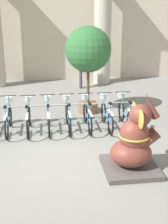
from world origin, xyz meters
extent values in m
plane|color=slate|center=(0.00, 0.00, 0.00)|extent=(60.00, 60.00, 0.00)
cube|color=#BCB29E|center=(0.00, 8.60, 3.00)|extent=(20.00, 0.20, 6.00)
cylinder|color=#ADA899|center=(2.47, 7.60, 2.50)|extent=(0.79, 0.79, 5.00)
cylinder|color=gray|center=(2.40, 1.95, 0.38)|extent=(0.05, 0.05, 0.75)
cylinder|color=gray|center=(-0.22, 1.95, 0.75)|extent=(5.34, 0.04, 0.04)
torus|color=black|center=(-1.41, 2.35, 0.34)|extent=(0.05, 0.68, 0.68)
torus|color=black|center=(-1.41, 1.28, 0.34)|extent=(0.05, 0.68, 0.68)
cube|color=#338CC6|center=(-1.41, 1.81, 0.39)|extent=(0.04, 0.96, 0.04)
cube|color=silver|center=(-1.41, 1.28, 0.69)|extent=(0.06, 0.56, 0.03)
cylinder|color=#338CC6|center=(-1.41, 1.38, 0.63)|extent=(0.03, 0.03, 0.58)
cube|color=black|center=(-1.41, 1.38, 0.93)|extent=(0.08, 0.18, 0.04)
cylinder|color=#338CC6|center=(-1.41, 2.31, 0.67)|extent=(0.03, 0.03, 0.65)
cylinder|color=black|center=(-1.41, 2.31, 0.99)|extent=(0.48, 0.03, 0.03)
cube|color=silver|center=(-1.41, 2.41, 0.85)|extent=(0.20, 0.16, 0.14)
torus|color=black|center=(-0.82, 2.29, 0.34)|extent=(0.05, 0.68, 0.68)
torus|color=black|center=(-0.82, 1.23, 0.34)|extent=(0.05, 0.68, 0.68)
cube|color=#338CC6|center=(-0.82, 1.76, 0.39)|extent=(0.04, 0.96, 0.04)
cube|color=silver|center=(-0.82, 1.23, 0.69)|extent=(0.06, 0.56, 0.03)
cylinder|color=#338CC6|center=(-0.82, 1.33, 0.63)|extent=(0.03, 0.03, 0.58)
cube|color=black|center=(-0.82, 1.33, 0.93)|extent=(0.08, 0.18, 0.04)
cylinder|color=#338CC6|center=(-0.82, 2.25, 0.67)|extent=(0.03, 0.03, 0.65)
cylinder|color=black|center=(-0.82, 2.25, 0.99)|extent=(0.48, 0.03, 0.03)
cube|color=silver|center=(-0.82, 2.35, 0.85)|extent=(0.20, 0.16, 0.14)
torus|color=black|center=(-0.22, 2.31, 0.34)|extent=(0.05, 0.68, 0.68)
torus|color=black|center=(-0.22, 1.24, 0.34)|extent=(0.05, 0.68, 0.68)
cube|color=#338CC6|center=(-0.22, 1.78, 0.39)|extent=(0.04, 0.96, 0.04)
cube|color=silver|center=(-0.22, 1.24, 0.69)|extent=(0.06, 0.56, 0.03)
cylinder|color=#338CC6|center=(-0.22, 1.34, 0.63)|extent=(0.03, 0.03, 0.58)
cube|color=black|center=(-0.22, 1.34, 0.93)|extent=(0.08, 0.18, 0.04)
cylinder|color=#338CC6|center=(-0.22, 2.27, 0.67)|extent=(0.03, 0.03, 0.65)
cylinder|color=black|center=(-0.22, 2.27, 0.99)|extent=(0.48, 0.03, 0.03)
cube|color=silver|center=(-0.22, 2.37, 0.85)|extent=(0.20, 0.16, 0.14)
torus|color=black|center=(0.37, 2.31, 0.34)|extent=(0.05, 0.68, 0.68)
torus|color=black|center=(0.37, 1.25, 0.34)|extent=(0.05, 0.68, 0.68)
cube|color=#338CC6|center=(0.37, 1.78, 0.39)|extent=(0.04, 0.96, 0.04)
cube|color=silver|center=(0.37, 1.25, 0.69)|extent=(0.06, 0.56, 0.03)
cylinder|color=#338CC6|center=(0.37, 1.35, 0.63)|extent=(0.03, 0.03, 0.58)
cube|color=black|center=(0.37, 1.35, 0.93)|extent=(0.08, 0.18, 0.04)
cylinder|color=#338CC6|center=(0.37, 2.27, 0.67)|extent=(0.03, 0.03, 0.65)
cylinder|color=black|center=(0.37, 2.27, 0.99)|extent=(0.48, 0.03, 0.03)
cube|color=silver|center=(0.37, 2.37, 0.85)|extent=(0.20, 0.16, 0.14)
torus|color=black|center=(0.96, 2.33, 0.34)|extent=(0.05, 0.68, 0.68)
torus|color=black|center=(0.96, 1.26, 0.34)|extent=(0.05, 0.68, 0.68)
cube|color=#338CC6|center=(0.96, 1.79, 0.39)|extent=(0.04, 0.96, 0.04)
cube|color=silver|center=(0.96, 1.26, 0.69)|extent=(0.06, 0.56, 0.03)
cylinder|color=#338CC6|center=(0.96, 1.36, 0.63)|extent=(0.03, 0.03, 0.58)
cube|color=black|center=(0.96, 1.36, 0.93)|extent=(0.08, 0.18, 0.04)
cylinder|color=#338CC6|center=(0.96, 2.29, 0.67)|extent=(0.03, 0.03, 0.65)
cylinder|color=black|center=(0.96, 2.29, 0.99)|extent=(0.48, 0.03, 0.03)
cube|color=silver|center=(0.96, 2.39, 0.85)|extent=(0.20, 0.16, 0.14)
torus|color=black|center=(1.56, 2.29, 0.34)|extent=(0.05, 0.68, 0.68)
torus|color=black|center=(1.56, 1.23, 0.34)|extent=(0.05, 0.68, 0.68)
cube|color=#338CC6|center=(1.56, 1.76, 0.39)|extent=(0.04, 0.96, 0.04)
cube|color=silver|center=(1.56, 1.23, 0.69)|extent=(0.06, 0.56, 0.03)
cylinder|color=#338CC6|center=(1.56, 1.33, 0.63)|extent=(0.03, 0.03, 0.58)
cube|color=black|center=(1.56, 1.33, 0.93)|extent=(0.08, 0.18, 0.04)
cylinder|color=#338CC6|center=(1.56, 2.25, 0.67)|extent=(0.03, 0.03, 0.65)
cylinder|color=black|center=(1.56, 2.25, 0.99)|extent=(0.48, 0.03, 0.03)
cube|color=silver|center=(1.56, 2.35, 0.85)|extent=(0.20, 0.16, 0.14)
torus|color=black|center=(2.15, 2.32, 0.34)|extent=(0.05, 0.68, 0.68)
torus|color=black|center=(2.15, 1.25, 0.34)|extent=(0.05, 0.68, 0.68)
cube|color=#338CC6|center=(2.15, 1.79, 0.39)|extent=(0.04, 0.96, 0.04)
cube|color=silver|center=(2.15, 1.25, 0.69)|extent=(0.06, 0.56, 0.03)
cylinder|color=#338CC6|center=(2.15, 1.35, 0.63)|extent=(0.03, 0.03, 0.58)
cube|color=black|center=(2.15, 1.35, 0.93)|extent=(0.08, 0.18, 0.04)
cylinder|color=#338CC6|center=(2.15, 2.28, 0.67)|extent=(0.03, 0.03, 0.65)
cylinder|color=black|center=(2.15, 2.28, 0.99)|extent=(0.48, 0.03, 0.03)
cube|color=silver|center=(2.15, 2.38, 0.85)|extent=(0.20, 0.16, 0.14)
cube|color=#4C4742|center=(1.59, -0.82, 0.06)|extent=(1.24, 1.24, 0.11)
ellipsoid|color=brown|center=(1.59, -0.82, 0.42)|extent=(0.96, 0.85, 0.62)
ellipsoid|color=brown|center=(1.64, -0.82, 0.85)|extent=(0.68, 0.62, 0.79)
sphere|color=brown|center=(1.76, -0.82, 1.33)|extent=(0.51, 0.51, 0.51)
ellipsoid|color=#B79333|center=(1.69, -0.57, 1.33)|extent=(0.08, 0.36, 0.43)
ellipsoid|color=#B79333|center=(1.69, -1.08, 1.33)|extent=(0.08, 0.36, 0.43)
cone|color=brown|center=(1.98, -0.82, 1.54)|extent=(0.43, 0.18, 0.64)
cylinder|color=brown|center=(1.95, -0.68, 0.76)|extent=(0.50, 0.17, 0.45)
cylinder|color=brown|center=(1.95, -0.96, 0.76)|extent=(0.50, 0.17, 0.45)
torus|color=#B79333|center=(1.64, -0.82, 0.85)|extent=(0.70, 0.70, 0.05)
cylinder|color=#383342|center=(1.34, 6.79, 0.42)|extent=(0.11, 0.11, 0.83)
cylinder|color=#383342|center=(1.34, 6.62, 0.42)|extent=(0.11, 0.11, 0.83)
cube|color=#4C1919|center=(1.34, 6.70, 1.15)|extent=(0.20, 0.32, 0.63)
sphere|color=tan|center=(1.34, 6.70, 1.59)|extent=(0.23, 0.23, 0.23)
cylinder|color=#4C1919|center=(1.34, 6.90, 1.18)|extent=(0.07, 0.07, 0.56)
cylinder|color=#4C1919|center=(1.34, 6.50, 1.18)|extent=(0.07, 0.07, 0.56)
cylinder|color=brown|center=(1.19, 3.33, 0.18)|extent=(0.70, 0.70, 0.35)
cylinder|color=brown|center=(1.19, 3.33, 0.97)|extent=(0.10, 0.10, 1.24)
sphere|color=#2D6633|center=(1.19, 3.33, 2.21)|extent=(1.54, 1.54, 1.54)
camera|label=1|loc=(-0.29, -7.03, 3.63)|focal=50.00mm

